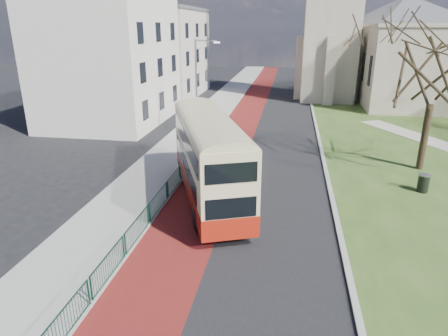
% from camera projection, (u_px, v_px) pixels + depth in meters
% --- Properties ---
extents(ground, '(160.00, 160.00, 0.00)m').
position_uv_depth(ground, '(205.00, 239.00, 18.17)').
color(ground, black).
rests_on(ground, ground).
extents(road_carriageway, '(9.00, 120.00, 0.01)m').
position_uv_depth(road_carriageway, '(266.00, 132.00, 36.51)').
color(road_carriageway, black).
rests_on(road_carriageway, ground).
extents(bus_lane, '(3.40, 120.00, 0.01)m').
position_uv_depth(bus_lane, '(237.00, 131.00, 36.93)').
color(bus_lane, '#591414').
rests_on(bus_lane, ground).
extents(pavement_west, '(4.00, 120.00, 0.12)m').
position_uv_depth(pavement_west, '(197.00, 128.00, 37.50)').
color(pavement_west, gray).
rests_on(pavement_west, ground).
extents(kerb_west, '(0.25, 120.00, 0.13)m').
position_uv_depth(kerb_west, '(218.00, 129.00, 37.19)').
color(kerb_west, '#999993').
rests_on(kerb_west, ground).
extents(kerb_east, '(0.25, 80.00, 0.13)m').
position_uv_depth(kerb_east, '(317.00, 128.00, 37.64)').
color(kerb_east, '#999993').
rests_on(kerb_east, ground).
extents(pedestrian_railing, '(0.07, 24.00, 1.12)m').
position_uv_depth(pedestrian_railing, '(168.00, 190.00, 22.15)').
color(pedestrian_railing, '#0C3623').
rests_on(pedestrian_railing, ground).
extents(street_block_near, '(10.30, 14.30, 13.00)m').
position_uv_depth(street_block_near, '(110.00, 55.00, 38.56)').
color(street_block_near, beige).
rests_on(street_block_near, ground).
extents(street_block_far, '(10.30, 16.30, 11.50)m').
position_uv_depth(street_block_far, '(161.00, 52.00, 53.68)').
color(street_block_far, '#B4AB98').
rests_on(street_block_far, ground).
extents(streetlamp, '(2.13, 0.18, 8.00)m').
position_uv_depth(streetlamp, '(198.00, 82.00, 34.01)').
color(streetlamp, gray).
rests_on(streetlamp, pavement_west).
extents(bus, '(6.34, 11.21, 4.61)m').
position_uv_depth(bus, '(209.00, 155.00, 21.44)').
color(bus, maroon).
rests_on(bus, ground).
extents(winter_tree_near, '(9.45, 9.45, 11.21)m').
position_uv_depth(winter_tree_near, '(440.00, 49.00, 24.37)').
color(winter_tree_near, '#322719').
rests_on(winter_tree_near, grass_green).
extents(litter_bin, '(0.87, 0.87, 1.07)m').
position_uv_depth(litter_bin, '(423.00, 183.00, 23.08)').
color(litter_bin, black).
rests_on(litter_bin, grass_green).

